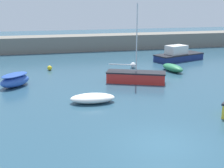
{
  "coord_description": "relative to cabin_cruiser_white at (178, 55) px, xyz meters",
  "views": [
    {
      "loc": [
        -5.57,
        -12.69,
        6.64
      ],
      "look_at": [
        -0.36,
        8.71,
        0.71
      ],
      "focal_mm": 50.0,
      "sensor_mm": 36.0,
      "label": 1
    }
  ],
  "objects": [
    {
      "name": "mooring_buoy_white",
      "position": [
        -6.17,
        -2.65,
        -0.33
      ],
      "size": [
        0.57,
        0.57,
        0.57
      ],
      "primitive_type": "sphere",
      "color": "white",
      "rests_on": "ground_plane"
    },
    {
      "name": "cabin_cruiser_white",
      "position": [
        0.0,
        0.0,
        0.0
      ],
      "size": [
        6.25,
        3.94,
        1.75
      ],
      "rotation": [
        0.0,
        0.0,
        0.33
      ],
      "color": "navy",
      "rests_on": "ground_plane"
    },
    {
      "name": "mooring_buoy_yellow",
      "position": [
        -14.43,
        -1.76,
        -0.39
      ],
      "size": [
        0.47,
        0.47,
        0.47
      ],
      "primitive_type": "sphere",
      "color": "yellow",
      "rests_on": "ground_plane"
    },
    {
      "name": "sailboat_tall_mast",
      "position": [
        -7.66,
        -8.17,
        -0.13
      ],
      "size": [
        5.04,
        3.28,
        6.45
      ],
      "rotation": [
        0.0,
        0.0,
        5.88
      ],
      "color": "red",
      "rests_on": "ground_plane"
    },
    {
      "name": "open_tender_yellow",
      "position": [
        -2.92,
        -5.02,
        -0.27
      ],
      "size": [
        1.63,
        3.08,
        0.69
      ],
      "rotation": [
        0.0,
        0.0,
        4.88
      ],
      "color": "#287A4C",
      "rests_on": "ground_plane"
    },
    {
      "name": "rowboat_white_midwater",
      "position": [
        -12.12,
        -12.55,
        -0.32
      ],
      "size": [
        3.1,
        1.72,
        0.61
      ],
      "rotation": [
        0.0,
        0.0,
        6.21
      ],
      "color": "white",
      "rests_on": "ground_plane"
    },
    {
      "name": "ground_plane",
      "position": [
        -9.99,
        -19.49,
        -0.72
      ],
      "size": [
        120.0,
        120.0,
        0.2
      ],
      "primitive_type": "cube",
      "color": "#284C60"
    },
    {
      "name": "rowboat_with_red_cover",
      "position": [
        -17.38,
        -7.12,
        -0.09
      ],
      "size": [
        2.91,
        3.06,
        1.06
      ],
      "rotation": [
        0.0,
        0.0,
        0.87
      ],
      "color": "#2D56B7",
      "rests_on": "ground_plane"
    },
    {
      "name": "harbor_breakwater",
      "position": [
        -9.99,
        10.16,
        0.4
      ],
      "size": [
        59.88,
        3.35,
        2.04
      ],
      "primitive_type": "cube",
      "color": "slate",
      "rests_on": "ground_plane"
    }
  ]
}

